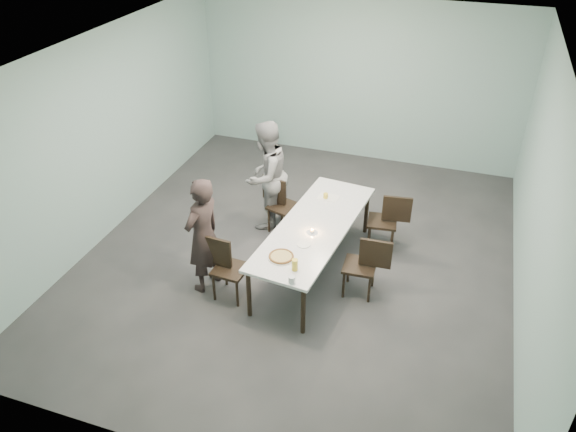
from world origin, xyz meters
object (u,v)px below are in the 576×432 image
(side_plate, at_px, (304,244))
(amber_tumbler, at_px, (326,196))
(chair_near_left, at_px, (225,264))
(pizza, at_px, (281,257))
(chair_far_left, at_px, (280,201))
(diner_near, at_px, (203,235))
(chair_near_right, at_px, (366,263))
(chair_far_right, at_px, (388,218))
(table, at_px, (314,229))
(water_tumbler, at_px, (292,280))
(diner_far, at_px, (266,175))
(tealight, at_px, (312,231))
(beer_glass, at_px, (295,265))

(side_plate, height_order, amber_tumbler, amber_tumbler)
(chair_near_left, relative_size, pizza, 2.56)
(chair_far_left, bearing_deg, diner_near, -88.93)
(chair_near_right, relative_size, pizza, 2.56)
(diner_near, bearing_deg, chair_far_left, 179.46)
(chair_near_left, bearing_deg, chair_far_right, 47.74)
(table, bearing_deg, water_tumbler, -85.71)
(pizza, bearing_deg, table, 77.71)
(side_plate, bearing_deg, chair_far_left, 120.98)
(chair_near_left, bearing_deg, diner_near, 169.62)
(chair_near_right, relative_size, chair_far_right, 1.00)
(chair_far_left, xyz_separation_m, pizza, (0.61, -1.67, 0.27))
(chair_near_right, relative_size, diner_far, 0.50)
(water_tumbler, distance_m, amber_tumbler, 2.00)
(chair_far_left, xyz_separation_m, chair_near_right, (1.58, -1.11, 0.00))
(chair_far_right, distance_m, pizza, 2.04)
(chair_far_left, bearing_deg, diner_far, -179.60)
(chair_near_left, distance_m, water_tumbler, 1.15)
(chair_far_left, relative_size, amber_tumbler, 10.88)
(pizza, distance_m, water_tumbler, 0.50)
(tealight, bearing_deg, chair_near_right, -6.62)
(chair_near_right, relative_size, diner_near, 0.53)
(diner_far, height_order, pizza, diner_far)
(chair_near_right, relative_size, amber_tumbler, 10.88)
(pizza, bearing_deg, chair_far_right, 58.66)
(diner_near, height_order, amber_tumbler, diner_near)
(side_plate, xyz_separation_m, beer_glass, (0.05, -0.54, 0.07))
(diner_near, relative_size, beer_glass, 10.97)
(chair_far_right, xyz_separation_m, amber_tumbler, (-0.92, -0.15, 0.29))
(chair_near_right, bearing_deg, chair_far_left, -37.84)
(table, distance_m, tealight, 0.20)
(pizza, distance_m, amber_tumbler, 1.58)
(diner_far, bearing_deg, chair_near_right, 73.58)
(diner_near, relative_size, tealight, 29.38)
(chair_far_left, xyz_separation_m, tealight, (0.81, -1.02, 0.27))
(chair_far_right, bearing_deg, side_plate, 50.33)
(water_tumbler, bearing_deg, chair_far_right, 70.13)
(chair_near_left, height_order, tealight, chair_near_left)
(chair_far_left, relative_size, water_tumbler, 9.67)
(table, bearing_deg, diner_far, 138.83)
(diner_far, height_order, water_tumbler, diner_far)
(pizza, distance_m, beer_glass, 0.30)
(table, distance_m, diner_far, 1.40)
(chair_near_left, height_order, water_tumbler, chair_near_left)
(side_plate, bearing_deg, diner_near, -165.77)
(pizza, bearing_deg, water_tumbler, -56.56)
(diner_far, bearing_deg, pizza, 42.64)
(pizza, xyz_separation_m, beer_glass, (0.23, -0.18, 0.06))
(diner_far, xyz_separation_m, water_tumbler, (1.14, -2.17, -0.07))
(table, relative_size, diner_far, 1.55)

